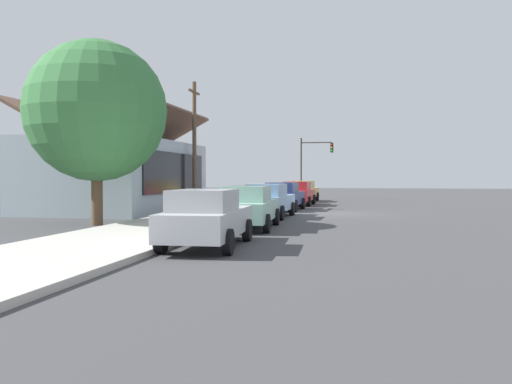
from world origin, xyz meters
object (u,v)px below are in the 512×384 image
car_seafoam (248,207)px  car_cherry (298,193)px  car_skyblue (269,200)px  car_navy (283,196)px  utility_pole_wooden (194,143)px  shade_tree (96,111)px  fire_hydrant_red (247,205)px  traffic_light_main (314,158)px  car_mustard (303,191)px  car_silver (207,218)px

car_seafoam → car_cherry: bearing=-2.6°
car_skyblue → car_navy: size_ratio=1.08×
car_seafoam → utility_pole_wooden: utility_pole_wooden is taller
car_seafoam → shade_tree: bearing=85.5°
utility_pole_wooden → car_seafoam: bearing=-152.8°
car_navy → shade_tree: (-10.67, 5.88, 3.69)m
shade_tree → utility_pole_wooden: bearing=-3.0°
car_cherry → fire_hydrant_red: (-8.98, 1.52, -0.32)m
traffic_light_main → car_mustard: bearing=175.4°
car_cherry → traffic_light_main: size_ratio=0.92×
car_silver → car_mustard: same height
car_cherry → utility_pole_wooden: bearing=134.3°
car_silver → car_skyblue: bearing=-2.0°
car_silver → car_mustard: 26.76m
car_seafoam → shade_tree: shade_tree is taller
utility_pole_wooden → fire_hydrant_red: 6.48m
car_silver → car_seafoam: same height
traffic_light_main → fire_hydrant_red: traffic_light_main is taller
traffic_light_main → fire_hydrant_red: bearing=175.0°
car_mustard → car_cherry: bearing=-174.7°
shade_tree → fire_hydrant_red: (6.94, -4.56, -4.01)m
shade_tree → car_seafoam: bearing=-91.6°
utility_pole_wooden → fire_hydrant_red: bearing=-133.3°
utility_pole_wooden → shade_tree: bearing=177.0°
car_cherry → fire_hydrant_red: bearing=171.3°
car_cherry → car_seafoam: bearing=-178.8°
car_seafoam → car_cherry: (16.09, 0.08, -0.00)m
car_seafoam → car_skyblue: size_ratio=1.04×
car_skyblue → fire_hydrant_red: bearing=40.8°
fire_hydrant_red → car_navy: bearing=-19.4°
car_seafoam → utility_pole_wooden: bearing=24.4°
utility_pole_wooden → fire_hydrant_red: (-3.77, -4.00, -3.43)m
car_silver → car_skyblue: size_ratio=0.99×
car_mustard → traffic_light_main: size_ratio=0.89×
car_silver → shade_tree: bearing=45.7°
car_navy → car_cherry: same height
fire_hydrant_red → traffic_light_main: bearing=-5.0°
car_cherry → car_mustard: size_ratio=1.04×
car_seafoam → traffic_light_main: bearing=-3.0°
traffic_light_main → utility_pole_wooden: bearing=159.5°
car_silver → shade_tree: 8.99m
car_navy → shade_tree: 12.73m
car_skyblue → shade_tree: bearing=132.8°
car_navy → car_cherry: size_ratio=0.92×
car_mustard → shade_tree: 22.43m
car_cherry → shade_tree: size_ratio=0.66×
fire_hydrant_red → car_silver: bearing=-172.7°
shade_tree → utility_pole_wooden: (10.70, -0.56, -0.57)m
utility_pole_wooden → car_mustard: bearing=-26.5°
car_skyblue → car_navy: (5.52, 0.11, -0.00)m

